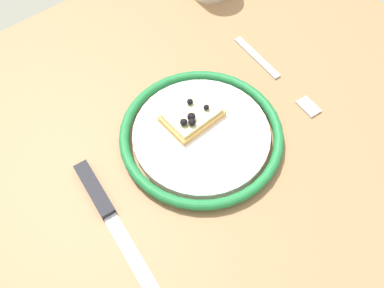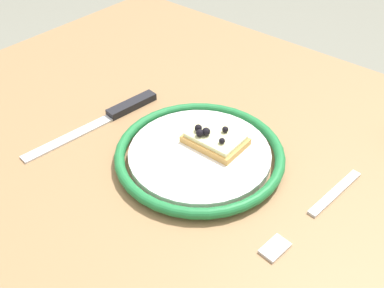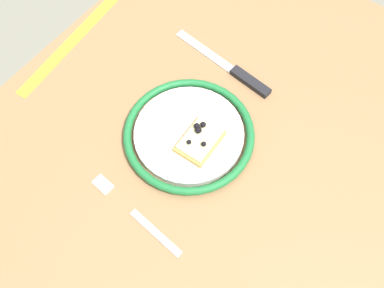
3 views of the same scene
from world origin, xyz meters
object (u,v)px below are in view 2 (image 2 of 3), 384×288
(dining_table, at_px, (194,192))
(knife, at_px, (116,113))
(fork, at_px, (314,212))
(plate, at_px, (200,154))
(pizza_slice_near, at_px, (215,138))

(dining_table, relative_size, knife, 4.10)
(fork, bearing_deg, plate, 4.95)
(knife, distance_m, fork, 0.35)
(dining_table, distance_m, plate, 0.11)
(dining_table, relative_size, pizza_slice_near, 11.56)
(pizza_slice_near, xyz_separation_m, fork, (-0.17, 0.01, -0.02))
(plate, xyz_separation_m, knife, (0.17, 0.00, -0.01))
(plate, distance_m, pizza_slice_near, 0.03)
(plate, bearing_deg, fork, -175.05)
(dining_table, distance_m, knife, 0.18)
(dining_table, distance_m, fork, 0.22)
(dining_table, relative_size, fork, 4.89)
(dining_table, height_order, plate, plate)
(pizza_slice_near, bearing_deg, plate, 79.43)
(plate, distance_m, fork, 0.18)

